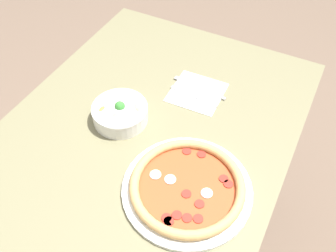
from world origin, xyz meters
The scene contains 7 objects.
ground_plane centered at (0.00, 0.00, 0.00)m, with size 8.00×8.00×0.00m, color brown.
dining_table centered at (0.00, 0.00, 0.66)m, with size 1.26×0.86×0.77m.
pizza centered at (-0.07, -0.20, 0.79)m, with size 0.35×0.35×0.04m.
bowl centered at (0.07, 0.09, 0.81)m, with size 0.17×0.17×0.07m.
napkin centered at (0.29, -0.07, 0.78)m, with size 0.18×0.18×0.00m.
fork centered at (0.26, -0.07, 0.78)m, with size 0.03×0.18×0.00m.
knife centered at (0.31, -0.08, 0.78)m, with size 0.03×0.20×0.01m.
Camera 1 is at (-0.58, -0.40, 1.64)m, focal length 40.00 mm.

